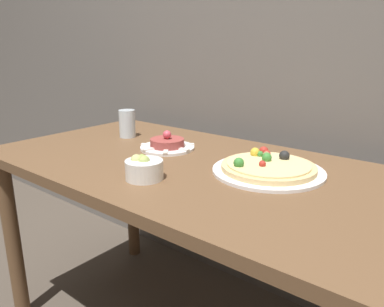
{
  "coord_description": "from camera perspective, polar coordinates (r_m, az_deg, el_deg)",
  "views": [
    {
      "loc": [
        0.75,
        -0.53,
        1.11
      ],
      "look_at": [
        0.03,
        0.36,
        0.78
      ],
      "focal_mm": 35.0,
      "sensor_mm": 36.0,
      "label": 1
    }
  ],
  "objects": [
    {
      "name": "dining_table",
      "position": [
        1.27,
        -0.47,
        -5.42
      ],
      "size": [
        1.43,
        0.76,
        0.74
      ],
      "color": "brown",
      "rests_on": "ground_plane"
    },
    {
      "name": "pizza_plate",
      "position": [
        1.16,
        11.5,
        -2.12
      ],
      "size": [
        0.34,
        0.34,
        0.06
      ],
      "color": "white",
      "rests_on": "dining_table"
    },
    {
      "name": "tartare_plate",
      "position": [
        1.4,
        -3.8,
        1.35
      ],
      "size": [
        0.2,
        0.2,
        0.07
      ],
      "color": "white",
      "rests_on": "dining_table"
    },
    {
      "name": "small_bowl",
      "position": [
        1.09,
        -7.44,
        -2.2
      ],
      "size": [
        0.11,
        0.11,
        0.07
      ],
      "color": "white",
      "rests_on": "dining_table"
    },
    {
      "name": "drinking_glass",
      "position": [
        1.59,
        -9.85,
        4.51
      ],
      "size": [
        0.07,
        0.07,
        0.11
      ],
      "color": "silver",
      "rests_on": "dining_table"
    }
  ]
}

